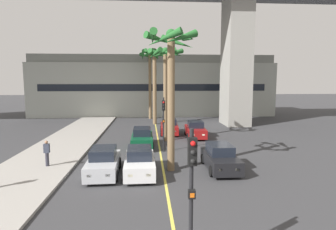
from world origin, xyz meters
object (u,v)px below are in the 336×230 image
object	(u,v)px
palm_tree_farthest_median	(150,68)
palm_tree_near_median	(155,67)
palm_tree_mid_median	(171,64)
car_queue_second	(220,158)
car_queue_fifth	(103,162)
car_queue_sixth	(195,130)
car_queue_front	(142,138)
traffic_light_median_near	(192,182)
palm_tree_far_median	(166,65)
car_queue_third	(169,127)
pedestrian_near_crosswalk	(47,153)
car_queue_fourth	(140,162)
traffic_light_median_far	(164,117)

from	to	relation	value
palm_tree_farthest_median	palm_tree_near_median	bearing A→B (deg)	-84.29
palm_tree_mid_median	car_queue_second	bearing A→B (deg)	-0.49
car_queue_fifth	car_queue_sixth	xyz separation A→B (m)	(7.16, 10.47, 0.00)
car_queue_front	palm_tree_farthest_median	size ratio (longest dim) A/B	0.44
traffic_light_median_near	car_queue_fifth	bearing A→B (deg)	113.02
car_queue_sixth	palm_tree_near_median	xyz separation A→B (m)	(-3.70, 8.56, 6.42)
palm_tree_mid_median	palm_tree_far_median	distance (m)	8.51
car_queue_third	palm_tree_farthest_median	world-z (taller)	palm_tree_farthest_median
traffic_light_median_near	pedestrian_near_crosswalk	bearing A→B (deg)	125.83
car_queue_front	palm_tree_farthest_median	bearing A→B (deg)	87.26
car_queue_fourth	palm_tree_farthest_median	size ratio (longest dim) A/B	0.44
palm_tree_near_median	pedestrian_near_crosswalk	distance (m)	19.96
car_queue_second	traffic_light_median_far	xyz separation A→B (m)	(-3.24, 4.55, 1.99)
car_queue_second	car_queue_third	size ratio (longest dim) A/B	0.98
palm_tree_mid_median	car_queue_front	bearing A→B (deg)	106.27
car_queue_fourth	palm_tree_far_median	xyz separation A→B (m)	(2.10, 9.10, 6.13)
traffic_light_median_far	palm_tree_far_median	size ratio (longest dim) A/B	0.50
palm_tree_far_median	palm_tree_farthest_median	xyz separation A→B (m)	(-1.26, 15.19, 0.37)
palm_tree_far_median	pedestrian_near_crosswalk	size ratio (longest dim) A/B	5.15
traffic_light_median_near	palm_tree_near_median	xyz separation A→B (m)	(-0.33, 27.97, 4.43)
car_queue_sixth	car_queue_fifth	bearing A→B (deg)	-124.38
palm_tree_near_median	car_queue_third	bearing A→B (deg)	-78.75
car_queue_second	palm_tree_far_median	world-z (taller)	palm_tree_far_median
car_queue_second	pedestrian_near_crosswalk	xyz separation A→B (m)	(-10.74, 0.96, 0.28)
car_queue_second	car_queue_third	world-z (taller)	same
palm_tree_mid_median	car_queue_fifth	bearing A→B (deg)	-172.75
car_queue_third	traffic_light_median_far	size ratio (longest dim) A/B	0.99
car_queue_fourth	traffic_light_median_far	size ratio (longest dim) A/B	0.98
car_queue_second	palm_tree_near_median	world-z (taller)	palm_tree_near_median
palm_tree_farthest_median	car_queue_sixth	bearing A→B (deg)	-72.93
car_queue_fifth	palm_tree_near_median	distance (m)	20.38
car_queue_third	car_queue_sixth	distance (m)	3.07
traffic_light_median_far	palm_tree_farthest_median	size ratio (longest dim) A/B	0.45
palm_tree_far_median	pedestrian_near_crosswalk	xyz separation A→B (m)	(-7.91, -7.56, -5.85)
traffic_light_median_near	pedestrian_near_crosswalk	world-z (taller)	traffic_light_median_near
car_queue_third	palm_tree_far_median	bearing A→B (deg)	-99.53
traffic_light_median_near	palm_tree_mid_median	distance (m)	10.16
car_queue_fifth	palm_tree_far_median	xyz separation A→B (m)	(4.21, 9.00, 6.13)
palm_tree_far_median	car_queue_fourth	bearing A→B (deg)	-102.98
palm_tree_farthest_median	car_queue_fifth	bearing A→B (deg)	-96.95
car_queue_third	pedestrian_near_crosswalk	distance (m)	13.86
car_queue_front	car_queue_second	size ratio (longest dim) A/B	1.00
pedestrian_near_crosswalk	car_queue_sixth	bearing A→B (deg)	39.73
traffic_light_median_far	car_queue_sixth	bearing A→B (deg)	58.27
traffic_light_median_near	palm_tree_farthest_median	xyz separation A→B (m)	(-0.85, 33.13, 4.50)
palm_tree_near_median	traffic_light_median_far	bearing A→B (deg)	-88.64
palm_tree_near_median	palm_tree_mid_median	distance (m)	18.54
car_queue_second	traffic_light_median_far	bearing A→B (deg)	125.50
car_queue_fifth	palm_tree_farthest_median	size ratio (longest dim) A/B	0.44
traffic_light_median_near	palm_tree_near_median	world-z (taller)	palm_tree_near_median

